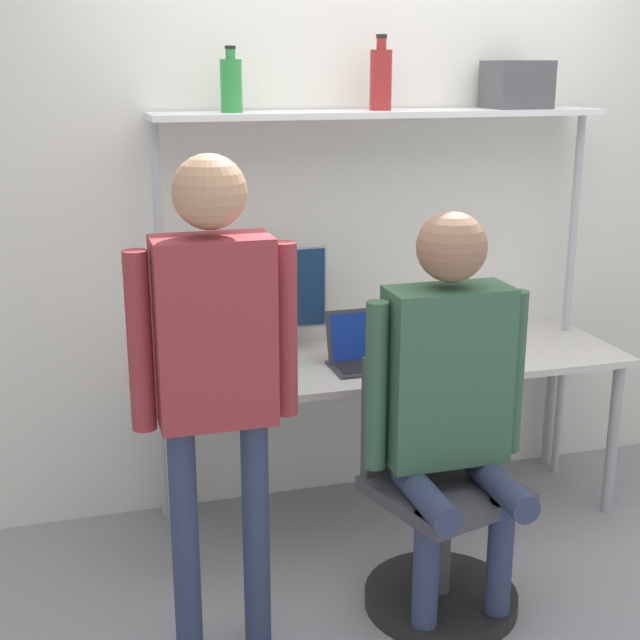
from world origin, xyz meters
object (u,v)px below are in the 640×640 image
Objects in this scene: person_standing at (215,351)px; storage_box at (516,85)px; cell_phone at (423,357)px; monitor at (254,297)px; laptop at (365,350)px; bottle_green at (231,84)px; bottle_red at (381,78)px; office_chair at (436,530)px; person_seated at (450,384)px.

person_standing is 1.90m from storage_box.
cell_phone is 1.27m from person_standing.
monitor reaches higher than laptop.
laptop is (0.41, -0.23, -0.20)m from monitor.
laptop is 1.05m from person_standing.
bottle_red is at bearing 0.00° from bottle_green.
storage_box reaches higher than person_standing.
monitor is at bearing 118.83° from office_chair.
laptop is 0.68m from person_seated.
person_seated is (0.49, -0.90, -0.12)m from monitor.
bottle_green reaches higher than person_seated.
storage_box is (1.15, -0.01, 0.85)m from monitor.
person_seated is at bearing -105.58° from cell_phone.
storage_box is at bearing 31.65° from person_standing.
laptop is 2.03× the size of cell_phone.
office_chair is (-0.20, -0.64, -0.44)m from cell_phone.
monitor is 0.43× the size of person_seated.
bottle_red is (0.05, 0.89, 1.00)m from person_seated.
bottle_green reaches higher than office_chair.
monitor is at bearing 178.74° from bottle_red.
person_seated is (0.01, -0.04, 0.58)m from office_chair.
storage_box is at bearing 0.00° from bottle_green.
person_seated is at bearing -57.72° from bottle_green.
bottle_green is at bearing 74.79° from person_standing.
cell_phone is at bearing 74.42° from person_seated.
laptop is at bearing 95.45° from office_chair.
person_seated reaches higher than laptop.
person_seated reaches higher than cell_phone.
bottle_green reaches higher than laptop.
monitor is 0.86m from bottle_green.
bottle_green reaches higher than storage_box.
person_standing is (-0.32, -0.92, 0.08)m from monitor.
cell_phone is 0.09× the size of person_standing.
person_seated is 4.90× the size of bottle_red.
person_standing is at bearing -105.21° from bottle_green.
person_standing reaches higher than monitor.
monitor is 2.61× the size of storage_box.
bottle_green is 1.23m from storage_box.
monitor is at bearing 179.41° from storage_box.
bottle_green is (-0.08, -0.01, 0.86)m from monitor.
monitor is 1.03m from person_seated.
bottle_red is (0.07, 0.85, 1.58)m from office_chair.
bottle_red is (0.62, 0.00, 0.02)m from bottle_green.
cell_phone is at bearing -15.40° from bottle_green.
monitor is at bearing 70.61° from person_standing.
office_chair is 0.58m from person_seated.
laptop is 1.02× the size of bottle_red.
bottle_red is at bearing 85.61° from office_chair.
bottle_green is at bearing 156.28° from laptop.
cell_phone is at bearing 35.10° from person_standing.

